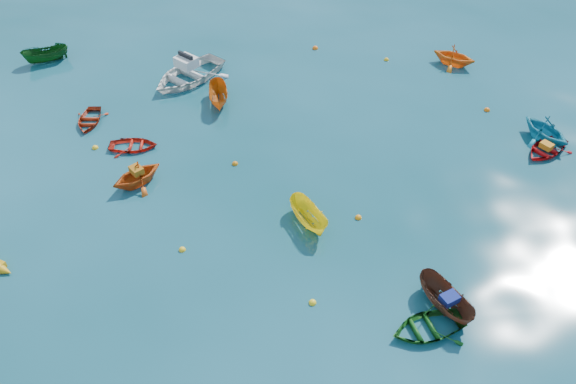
{
  "coord_description": "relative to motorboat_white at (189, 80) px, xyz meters",
  "views": [
    {
      "loc": [
        -1.71,
        -14.18,
        17.73
      ],
      "look_at": [
        0.0,
        5.0,
        0.4
      ],
      "focal_mm": 35.0,
      "sensor_mm": 36.0,
      "label": 1
    }
  ],
  "objects": [
    {
      "name": "ground",
      "position": [
        5.08,
        -16.18,
        0.0
      ],
      "size": [
        160.0,
        160.0,
        0.0
      ],
      "primitive_type": "plane",
      "color": "#093D44",
      "rests_on": "ground"
    },
    {
      "name": "sampan_brown_mid",
      "position": [
        10.5,
        -17.87,
        0.0
      ],
      "size": [
        2.09,
        3.02,
        1.09
      ],
      "primitive_type": "imported",
      "rotation": [
        0.0,
        0.0,
        0.41
      ],
      "color": "#522D1D",
      "rests_on": "ground"
    },
    {
      "name": "dinghy_orange_w",
      "position": [
        -1.99,
        -9.49,
        0.0
      ],
      "size": [
        3.3,
        3.23,
        1.32
      ],
      "primitive_type": "imported",
      "rotation": [
        0.0,
        0.0,
        -0.93
      ],
      "color": "#D05113",
      "rests_on": "ground"
    },
    {
      "name": "sampan_yellow_mid",
      "position": [
        5.85,
        -12.89,
        0.0
      ],
      "size": [
        1.99,
        2.89,
        1.05
      ],
      "primitive_type": "imported",
      "rotation": [
        0.0,
        0.0,
        0.4
      ],
      "color": "yellow",
      "rests_on": "ground"
    },
    {
      "name": "dinghy_green_e",
      "position": [
        9.56,
        -18.83,
        0.0
      ],
      "size": [
        3.21,
        2.59,
        0.59
      ],
      "primitive_type": "imported",
      "rotation": [
        0.0,
        0.0,
        -1.36
      ],
      "color": "#114A13",
      "rests_on": "ground"
    },
    {
      "name": "dinghy_cyan_se",
      "position": [
        18.88,
        -7.82,
        0.0
      ],
      "size": [
        3.33,
        3.53,
        1.47
      ],
      "primitive_type": "imported",
      "rotation": [
        0.0,
        0.0,
        0.41
      ],
      "color": "teal",
      "rests_on": "ground"
    },
    {
      "name": "dinghy_red_nw",
      "position": [
        -2.54,
        -6.62,
        0.0
      ],
      "size": [
        2.58,
        1.92,
        0.51
      ],
      "primitive_type": "imported",
      "rotation": [
        0.0,
        0.0,
        1.51
      ],
      "color": "red",
      "rests_on": "ground"
    },
    {
      "name": "sampan_orange_n",
      "position": [
        1.87,
        -2.74,
        0.0
      ],
      "size": [
        1.22,
        2.92,
        1.11
      ],
      "primitive_type": "imported",
      "rotation": [
        0.0,
        0.0,
        0.05
      ],
      "color": "#C65F12",
      "rests_on": "ground"
    },
    {
      "name": "dinghy_red_ne",
      "position": [
        18.57,
        -8.81,
        0.0
      ],
      "size": [
        3.39,
        3.17,
        0.57
      ],
      "primitive_type": "imported",
      "rotation": [
        0.0,
        0.0,
        -0.98
      ],
      "color": "#AC0E10",
      "rests_on": "ground"
    },
    {
      "name": "dinghy_red_far",
      "position": [
        -5.22,
        -4.06,
        0.0
      ],
      "size": [
        1.97,
        2.61,
        0.51
      ],
      "primitive_type": "imported",
      "rotation": [
        0.0,
        0.0,
        -0.08
      ],
      "color": "#A4280D",
      "rests_on": "ground"
    },
    {
      "name": "dinghy_orange_far",
      "position": [
        16.56,
        0.37,
        0.0
      ],
      "size": [
        3.48,
        3.41,
        1.39
      ],
      "primitive_type": "imported",
      "rotation": [
        0.0,
        0.0,
        0.93
      ],
      "color": "orange",
      "rests_on": "ground"
    },
    {
      "name": "sampan_green_far",
      "position": [
        -9.05,
        3.01,
        0.0
      ],
      "size": [
        3.03,
        1.96,
        1.1
      ],
      "primitive_type": "imported",
      "rotation": [
        0.0,
        0.0,
        -1.23
      ],
      "color": "#0F4313",
      "rests_on": "ground"
    },
    {
      "name": "motorboat_white",
      "position": [
        0.0,
        0.0,
        0.0
      ],
      "size": [
        6.08,
        6.11,
        1.64
      ],
      "primitive_type": "imported",
      "rotation": [
        0.0,
        0.0,
        -0.77
      ],
      "color": "silver",
      "rests_on": "ground"
    },
    {
      "name": "tarp_blue_a",
      "position": [
        10.55,
        -18.0,
        0.71
      ],
      "size": [
        0.8,
        0.71,
        0.32
      ],
      "primitive_type": "cube",
      "rotation": [
        0.0,
        0.0,
        0.41
      ],
      "color": "navy",
      "rests_on": "sampan_brown_mid"
    },
    {
      "name": "tarp_orange_a",
      "position": [
        -1.95,
        -9.46,
        0.82
      ],
      "size": [
        0.78,
        0.81,
        0.31
      ],
      "primitive_type": "cube",
      "rotation": [
        0.0,
        0.0,
        -0.93
      ],
      "color": "#AF6312",
      "rests_on": "dinghy_orange_w"
    },
    {
      "name": "tarp_orange_b",
      "position": [
        18.48,
        -8.87,
        0.43
      ],
      "size": [
        0.71,
        0.75,
        0.29
      ],
      "primitive_type": "cube",
      "rotation": [
        0.0,
        0.0,
        -0.98
      ],
      "color": "orange",
      "rests_on": "dinghy_red_ne"
    },
    {
      "name": "buoy_ye_a",
      "position": [
        5.49,
        -17.23,
        0.0
      ],
      "size": [
        0.3,
        0.3,
        0.3
      ],
      "primitive_type": "sphere",
      "color": "yellow",
      "rests_on": "ground"
    },
    {
      "name": "buoy_or_b",
      "position": [
        8.11,
        -12.76,
        0.0
      ],
      "size": [
        0.31,
        0.31,
        0.31
      ],
      "primitive_type": "sphere",
      "color": "orange",
      "rests_on": "ground"
    },
    {
      "name": "buoy_or_c",
      "position": [
        2.66,
        -8.42,
        0.0
      ],
      "size": [
        0.31,
        0.31,
        0.31
      ],
      "primitive_type": "sphere",
      "color": "orange",
      "rests_on": "ground"
    },
    {
      "name": "buoy_ye_c",
      "position": [
        0.32,
        -14.0,
        0.0
      ],
      "size": [
        0.3,
        0.3,
        0.3
      ],
      "primitive_type": "sphere",
      "color": "yellow",
      "rests_on": "ground"
    },
    {
      "name": "buoy_or_d",
      "position": [
        16.91,
        -4.88,
        0.0
      ],
      "size": [
        0.34,
        0.34,
        0.34
      ],
      "primitive_type": "sphere",
      "color": "orange",
      "rests_on": "ground"
    },
    {
      "name": "buoy_ye_d",
      "position": [
        -4.53,
        -6.46,
        0.0
      ],
      "size": [
        0.32,
        0.32,
        0.32
      ],
      "primitive_type": "sphere",
      "color": "yellow",
      "rests_on": "ground"
    },
    {
      "name": "buoy_or_e",
      "position": [
        8.17,
        3.22,
        0.0
      ],
      "size": [
        0.38,
        0.38,
        0.38
      ],
      "primitive_type": "sphere",
      "color": "#FF620D",
      "rests_on": "ground"
    },
    {
      "name": "buoy_ye_e",
      "position": [
        12.52,
        1.29,
        0.0
      ],
      "size": [
        0.32,
        0.32,
        0.32
      ],
      "primitive_type": "sphere",
      "color": "gold",
      "rests_on": "ground"
    }
  ]
}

